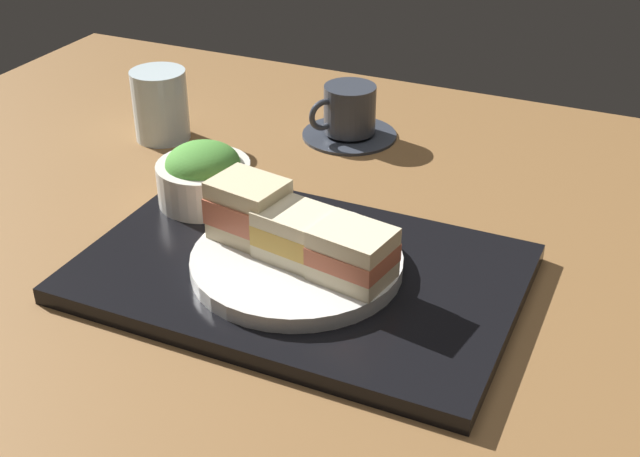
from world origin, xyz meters
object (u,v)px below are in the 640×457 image
Objects in this scene: salad_bowl at (204,175)px; drinking_glass at (160,105)px; sandwich_middle at (299,234)px; coffee_cup at (349,115)px; sandwich_plate at (299,263)px; sandwich_far at (353,254)px; sandwich_near at (249,209)px.

drinking_glass reaches higher than salad_bowl.
sandwich_middle reaches higher than coffee_cup.
sandwich_far reaches higher than sandwich_plate.
sandwich_plate is 2.63× the size of sandwich_near.
salad_bowl is (-9.66, 7.20, -1.50)cm from sandwich_near.
sandwich_plate is at bearing -28.32° from salad_bowl.
sandwich_near reaches higher than sandwich_far.
salad_bowl is at bearing 151.68° from sandwich_plate.
sandwich_far reaches higher than sandwich_middle.
sandwich_plate is 36.48cm from coffee_cup.
drinking_glass is at bearing 142.96° from sandwich_middle.
drinking_glass is at bearing -154.76° from coffee_cup.
sandwich_far is at bearing -66.80° from coffee_cup.
drinking_glass is (-38.57, 25.77, -1.24)cm from sandwich_far.
sandwich_middle is (-0.00, 0.00, 3.31)cm from sandwich_plate.
sandwich_near is at bearing -41.41° from drinking_glass.
sandwich_near is 34.20cm from coffee_cup.
salad_bowl reaches higher than sandwich_middle.
salad_bowl is at bearing -103.45° from coffee_cup.
sandwich_middle is 1.00× the size of sandwich_far.
sandwich_near is 6.37cm from sandwich_middle.
drinking_glass reaches higher than coffee_cup.
sandwich_middle is 36.58cm from coffee_cup.
sandwich_plate is 2.64× the size of sandwich_far.
sandwich_far is at bearing -12.27° from sandwich_middle.
sandwich_middle is 0.83× the size of drinking_glass.
sandwich_middle is at bearing 167.73° from sandwich_far.
sandwich_plate is 7.19cm from sandwich_far.
drinking_glass is at bearing 142.96° from sandwich_plate.
drinking_glass is (-26.17, 23.08, -1.78)cm from sandwich_near.
drinking_glass reaches higher than sandwich_plate.
sandwich_near is 0.84× the size of drinking_glass.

